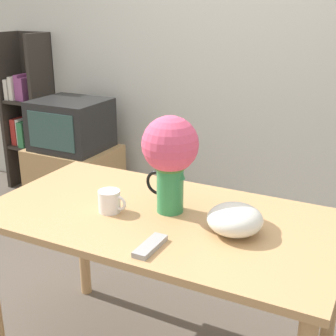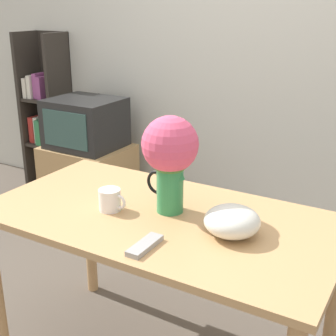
{
  "view_description": "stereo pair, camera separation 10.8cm",
  "coord_description": "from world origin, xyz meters",
  "px_view_note": "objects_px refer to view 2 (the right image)",
  "views": [
    {
      "loc": [
        1.06,
        -1.62,
        1.62
      ],
      "look_at": [
        0.24,
        -0.02,
        0.98
      ],
      "focal_mm": 50.0,
      "sensor_mm": 36.0,
      "label": 1
    },
    {
      "loc": [
        1.15,
        -1.56,
        1.62
      ],
      "look_at": [
        0.24,
        -0.02,
        0.98
      ],
      "focal_mm": 50.0,
      "sensor_mm": 36.0,
      "label": 2
    }
  ],
  "objects_px": {
    "tv_set": "(85,123)",
    "white_bowl": "(232,221)",
    "flower_vase": "(170,153)",
    "coffee_mug": "(110,200)"
  },
  "relations": [
    {
      "from": "tv_set",
      "to": "white_bowl",
      "type": "bearing_deg",
      "value": -35.4
    },
    {
      "from": "flower_vase",
      "to": "white_bowl",
      "type": "relative_size",
      "value": 1.91
    },
    {
      "from": "flower_vase",
      "to": "tv_set",
      "type": "relative_size",
      "value": 0.77
    },
    {
      "from": "white_bowl",
      "to": "tv_set",
      "type": "xyz_separation_m",
      "value": [
        -1.75,
        1.25,
        -0.12
      ]
    },
    {
      "from": "flower_vase",
      "to": "tv_set",
      "type": "bearing_deg",
      "value": 140.79
    },
    {
      "from": "flower_vase",
      "to": "white_bowl",
      "type": "xyz_separation_m",
      "value": [
        0.31,
        -0.07,
        -0.2
      ]
    },
    {
      "from": "coffee_mug",
      "to": "white_bowl",
      "type": "bearing_deg",
      "value": 5.63
    },
    {
      "from": "flower_vase",
      "to": "tv_set",
      "type": "height_order",
      "value": "flower_vase"
    },
    {
      "from": "coffee_mug",
      "to": "tv_set",
      "type": "xyz_separation_m",
      "value": [
        -1.23,
        1.3,
        -0.11
      ]
    },
    {
      "from": "flower_vase",
      "to": "coffee_mug",
      "type": "xyz_separation_m",
      "value": [
        -0.22,
        -0.12,
        -0.21
      ]
    }
  ]
}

